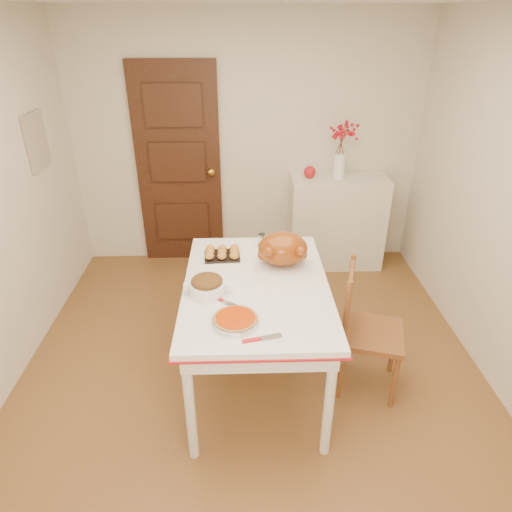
{
  "coord_description": "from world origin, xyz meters",
  "views": [
    {
      "loc": [
        -0.05,
        -2.55,
        2.4
      ],
      "look_at": [
        0.03,
        0.03,
        1.03
      ],
      "focal_mm": 31.63,
      "sensor_mm": 36.0,
      "label": 1
    }
  ],
  "objects_px": {
    "sideboard": "(336,222)",
    "turkey_platter": "(283,251)",
    "chair_oak": "(372,331)",
    "kitchen_table": "(256,335)",
    "pumpkin_pie": "(235,319)"
  },
  "relations": [
    {
      "from": "sideboard",
      "to": "turkey_platter",
      "type": "relative_size",
      "value": 2.43
    },
    {
      "from": "chair_oak",
      "to": "turkey_platter",
      "type": "height_order",
      "value": "turkey_platter"
    },
    {
      "from": "chair_oak",
      "to": "turkey_platter",
      "type": "xyz_separation_m",
      "value": [
        -0.61,
        0.27,
        0.5
      ]
    },
    {
      "from": "sideboard",
      "to": "kitchen_table",
      "type": "xyz_separation_m",
      "value": [
        -0.9,
        -1.8,
        -0.06
      ]
    },
    {
      "from": "kitchen_table",
      "to": "pumpkin_pie",
      "type": "xyz_separation_m",
      "value": [
        -0.13,
        -0.43,
        0.45
      ]
    },
    {
      "from": "sideboard",
      "to": "pumpkin_pie",
      "type": "relative_size",
      "value": 3.62
    },
    {
      "from": "chair_oak",
      "to": "pumpkin_pie",
      "type": "height_order",
      "value": "chair_oak"
    },
    {
      "from": "chair_oak",
      "to": "turkey_platter",
      "type": "bearing_deg",
      "value": 81.93
    },
    {
      "from": "turkey_platter",
      "to": "kitchen_table",
      "type": "bearing_deg",
      "value": -141.41
    },
    {
      "from": "kitchen_table",
      "to": "sideboard",
      "type": "bearing_deg",
      "value": 63.46
    },
    {
      "from": "sideboard",
      "to": "pumpkin_pie",
      "type": "distance_m",
      "value": 2.49
    },
    {
      "from": "sideboard",
      "to": "turkey_platter",
      "type": "height_order",
      "value": "turkey_platter"
    },
    {
      "from": "kitchen_table",
      "to": "turkey_platter",
      "type": "relative_size",
      "value": 3.54
    },
    {
      "from": "turkey_platter",
      "to": "pumpkin_pie",
      "type": "height_order",
      "value": "turkey_platter"
    },
    {
      "from": "pumpkin_pie",
      "to": "kitchen_table",
      "type": "bearing_deg",
      "value": 72.63
    }
  ]
}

